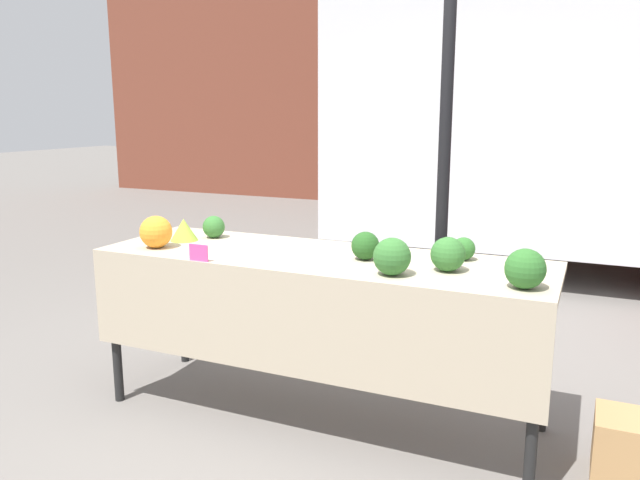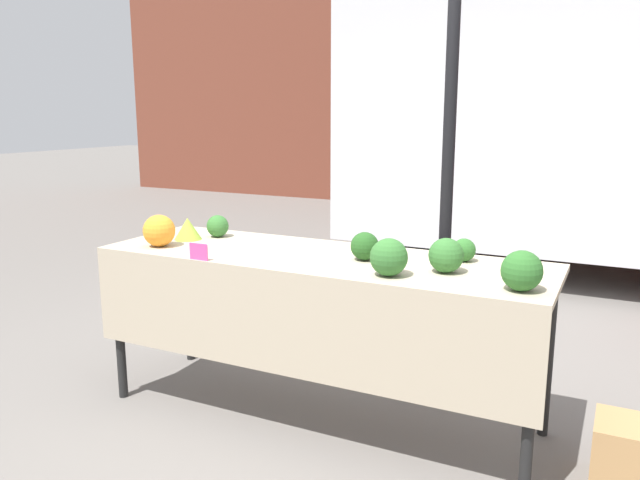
# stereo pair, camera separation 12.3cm
# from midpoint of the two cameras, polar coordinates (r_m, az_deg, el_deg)

# --- Properties ---
(ground_plane) EXTENTS (40.00, 40.00, 0.00)m
(ground_plane) POSITION_cam_midpoint_polar(r_m,az_deg,el_deg) (3.47, 1.06, -15.62)
(ground_plane) COLOR slate
(building_facade) EXTENTS (16.00, 0.60, 4.52)m
(building_facade) POSITION_cam_midpoint_polar(r_m,az_deg,el_deg) (10.65, 19.90, 14.63)
(building_facade) COLOR brown
(building_facade) RESTS_ON ground_plane
(tent_pole) EXTENTS (0.07, 0.07, 2.25)m
(tent_pole) POSITION_cam_midpoint_polar(r_m,az_deg,el_deg) (3.60, 12.48, 4.01)
(tent_pole) COLOR black
(tent_pole) RESTS_ON ground_plane
(parked_truck) EXTENTS (4.33, 1.99, 2.67)m
(parked_truck) POSITION_cam_midpoint_polar(r_m,az_deg,el_deg) (6.63, 21.45, 9.23)
(parked_truck) COLOR silver
(parked_truck) RESTS_ON ground_plane
(market_table) EXTENTS (2.31, 0.73, 0.87)m
(market_table) POSITION_cam_midpoint_polar(r_m,az_deg,el_deg) (3.13, 0.59, -3.68)
(market_table) COLOR tan
(market_table) RESTS_ON ground_plane
(orange_cauliflower) EXTENTS (0.17, 0.17, 0.17)m
(orange_cauliflower) POSITION_cam_midpoint_polar(r_m,az_deg,el_deg) (3.45, -13.51, 0.83)
(orange_cauliflower) COLOR orange
(orange_cauliflower) RESTS_ON market_table
(romanesco_head) EXTENTS (0.16, 0.16, 0.12)m
(romanesco_head) POSITION_cam_midpoint_polar(r_m,az_deg,el_deg) (3.61, -11.04, 1.02)
(romanesco_head) COLOR #93B238
(romanesco_head) RESTS_ON market_table
(broccoli_head_0) EXTENTS (0.13, 0.13, 0.13)m
(broccoli_head_0) POSITION_cam_midpoint_polar(r_m,az_deg,el_deg) (3.65, -8.39, 1.26)
(broccoli_head_0) COLOR #336B2D
(broccoli_head_0) RESTS_ON market_table
(broccoli_head_1) EXTENTS (0.14, 0.14, 0.14)m
(broccoli_head_1) POSITION_cam_midpoint_polar(r_m,az_deg,el_deg) (3.06, 5.26, -0.57)
(broccoli_head_1) COLOR #23511E
(broccoli_head_1) RESTS_ON market_table
(broccoli_head_2) EXTENTS (0.16, 0.16, 0.16)m
(broccoli_head_2) POSITION_cam_midpoint_polar(r_m,az_deg,el_deg) (2.88, 12.66, -1.39)
(broccoli_head_2) COLOR #336B2D
(broccoli_head_2) RESTS_ON market_table
(broccoli_head_3) EXTENTS (0.17, 0.17, 0.17)m
(broccoli_head_3) POSITION_cam_midpoint_polar(r_m,az_deg,el_deg) (2.78, 7.58, -1.58)
(broccoli_head_3) COLOR #336B2D
(broccoli_head_3) RESTS_ON market_table
(broccoli_head_4) EXTENTS (0.17, 0.17, 0.17)m
(broccoli_head_4) POSITION_cam_midpoint_polar(r_m,az_deg,el_deg) (2.67, 19.24, -2.69)
(broccoli_head_4) COLOR #2D6628
(broccoli_head_4) RESTS_ON market_table
(broccoli_head_5) EXTENTS (0.11, 0.11, 0.11)m
(broccoli_head_5) POSITION_cam_midpoint_polar(r_m,az_deg,el_deg) (3.12, 14.14, -0.90)
(broccoli_head_5) COLOR #2D6628
(broccoli_head_5) RESTS_ON market_table
(price_sign) EXTENTS (0.11, 0.01, 0.08)m
(price_sign) POSITION_cam_midpoint_polar(r_m,az_deg,el_deg) (3.10, -9.93, -1.06)
(price_sign) COLOR #EF4793
(price_sign) RESTS_ON market_table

